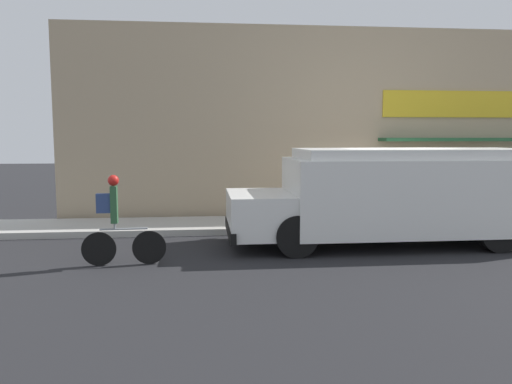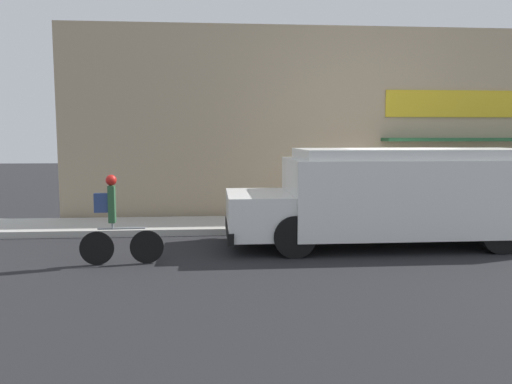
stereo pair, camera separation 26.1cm
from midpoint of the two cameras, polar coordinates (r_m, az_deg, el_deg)
ground_plane at (r=13.19m, az=15.73°, el=-4.53°), size 70.00×70.00×0.00m
sidewalk at (r=14.12m, az=14.30°, el=-3.43°), size 28.00×2.06×0.16m
storefront at (r=15.23m, az=13.23°, el=7.55°), size 17.73×0.89×5.60m
school_bus at (r=11.64m, az=16.43°, el=-0.24°), size 7.01×2.82×2.16m
cyclist at (r=9.81m, az=-15.12°, el=-3.26°), size 1.58×0.21×1.72m
trash_bin at (r=16.34m, az=26.92°, el=-0.85°), size 0.53×0.53×0.84m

